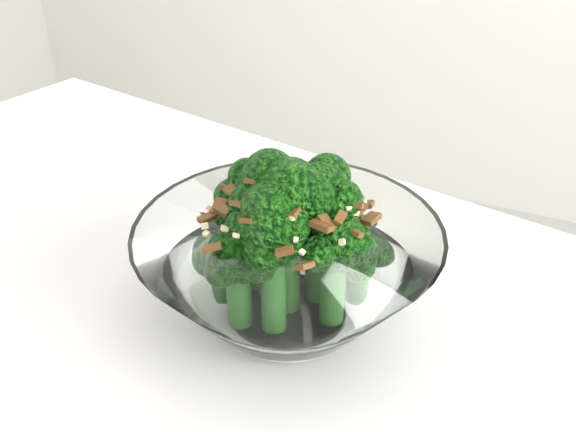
% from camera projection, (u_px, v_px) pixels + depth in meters
% --- Properties ---
extents(broccoli_dish, '(0.22, 0.22, 0.14)m').
position_uv_depth(broccoli_dish, '(288.00, 262.00, 0.47)').
color(broccoli_dish, white).
rests_on(broccoli_dish, table).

